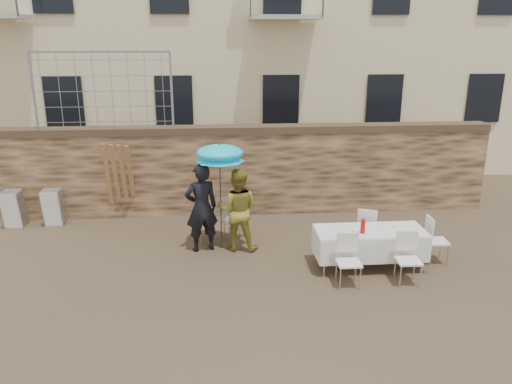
{
  "coord_description": "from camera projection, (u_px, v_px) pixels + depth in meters",
  "views": [
    {
      "loc": [
        -0.33,
        -7.17,
        4.32
      ],
      "look_at": [
        0.4,
        2.2,
        1.4
      ],
      "focal_mm": 35.0,
      "sensor_mm": 36.0,
      "label": 1
    }
  ],
  "objects": [
    {
      "name": "wood_planks",
      "position": [
        121.0,
        181.0,
        12.03
      ],
      "size": [
        0.7,
        0.2,
        2.0
      ],
      "primitive_type": null,
      "color": "#A37749",
      "rests_on": "ground"
    },
    {
      "name": "banquet_table",
      "position": [
        370.0,
        232.0,
        9.61
      ],
      "size": [
        2.1,
        0.85,
        0.78
      ],
      "color": "white",
      "rests_on": "ground"
    },
    {
      "name": "man_suit",
      "position": [
        202.0,
        208.0,
        10.33
      ],
      "size": [
        0.79,
        0.63,
        1.88
      ],
      "primitive_type": "imported",
      "rotation": [
        0.0,
        0.0,
        3.43
      ],
      "color": "black",
      "rests_on": "ground"
    },
    {
      "name": "soda_bottle",
      "position": [
        363.0,
        227.0,
        9.4
      ],
      "size": [
        0.09,
        0.09,
        0.26
      ],
      "primitive_type": "cylinder",
      "color": "red",
      "rests_on": "banquet_table"
    },
    {
      "name": "couple_chair_left",
      "position": [
        203.0,
        219.0,
        10.99
      ],
      "size": [
        0.67,
        0.67,
        0.96
      ],
      "primitive_type": null,
      "rotation": [
        0.0,
        0.0,
        3.8
      ],
      "color": "white",
      "rests_on": "ground"
    },
    {
      "name": "stone_wall",
      "position": [
        232.0,
        171.0,
        12.57
      ],
      "size": [
        13.0,
        0.5,
        2.2
      ],
      "primitive_type": "cube",
      "color": "brown",
      "rests_on": "ground"
    },
    {
      "name": "chair_stack_left",
      "position": [
        17.0,
        206.0,
        11.93
      ],
      "size": [
        0.46,
        0.55,
        0.92
      ],
      "primitive_type": null,
      "color": "white",
      "rests_on": "ground"
    },
    {
      "name": "ground",
      "position": [
        242.0,
        314.0,
        8.13
      ],
      "size": [
        80.0,
        80.0,
        0.0
      ],
      "primitive_type": "plane",
      "color": "brown",
      "rests_on": "ground"
    },
    {
      "name": "table_chair_back",
      "position": [
        367.0,
        229.0,
        10.46
      ],
      "size": [
        0.64,
        0.64,
        0.96
      ],
      "primitive_type": null,
      "rotation": [
        0.0,
        0.0,
        2.72
      ],
      "color": "white",
      "rests_on": "ground"
    },
    {
      "name": "umbrella",
      "position": [
        220.0,
        156.0,
        10.14
      ],
      "size": [
        1.01,
        1.01,
        2.13
      ],
      "color": "#3F3F44",
      "rests_on": "ground"
    },
    {
      "name": "chain_link_fence",
      "position": [
        103.0,
        91.0,
        11.75
      ],
      "size": [
        3.2,
        0.06,
        1.8
      ],
      "primitive_type": null,
      "color": "gray",
      "rests_on": "stone_wall"
    },
    {
      "name": "woman_dress",
      "position": [
        238.0,
        210.0,
        10.41
      ],
      "size": [
        0.96,
        0.81,
        1.76
      ],
      "primitive_type": "imported",
      "rotation": [
        0.0,
        0.0,
        2.96
      ],
      "color": "gold",
      "rests_on": "ground"
    },
    {
      "name": "table_chair_front_right",
      "position": [
        409.0,
        260.0,
        9.01
      ],
      "size": [
        0.5,
        0.5,
        0.96
      ],
      "primitive_type": null,
      "rotation": [
        0.0,
        0.0,
        -0.05
      ],
      "color": "white",
      "rests_on": "ground"
    },
    {
      "name": "table_chair_front_left",
      "position": [
        349.0,
        262.0,
        8.93
      ],
      "size": [
        0.49,
        0.49,
        0.96
      ],
      "primitive_type": null,
      "rotation": [
        0.0,
        0.0,
        -0.02
      ],
      "color": "white",
      "rests_on": "ground"
    },
    {
      "name": "table_chair_side",
      "position": [
        437.0,
        240.0,
        9.89
      ],
      "size": [
        0.5,
        0.5,
        0.96
      ],
      "primitive_type": null,
      "rotation": [
        0.0,
        0.0,
        1.53
      ],
      "color": "white",
      "rests_on": "ground"
    },
    {
      "name": "chair_stack_right",
      "position": [
        55.0,
        205.0,
        12.0
      ],
      "size": [
        0.46,
        0.47,
        0.92
      ],
      "primitive_type": null,
      "color": "white",
      "rests_on": "ground"
    },
    {
      "name": "couple_chair_right",
      "position": [
        235.0,
        219.0,
        11.04
      ],
      "size": [
        0.62,
        0.62,
        0.96
      ],
      "primitive_type": null,
      "rotation": [
        0.0,
        0.0,
        2.77
      ],
      "color": "white",
      "rests_on": "ground"
    }
  ]
}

